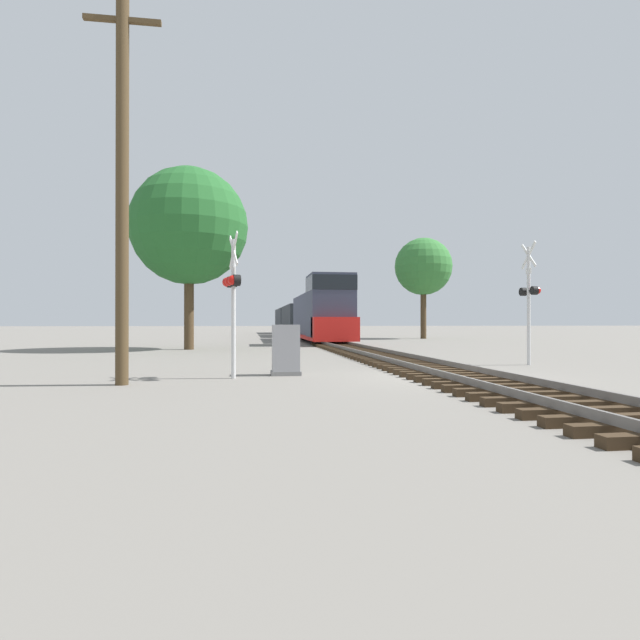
% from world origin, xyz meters
% --- Properties ---
extents(ground_plane, '(400.00, 400.00, 0.00)m').
position_xyz_m(ground_plane, '(0.00, 0.00, 0.00)').
color(ground_plane, slate).
extents(rail_track_bed, '(2.60, 160.00, 0.31)m').
position_xyz_m(rail_track_bed, '(0.00, -0.00, 0.14)').
color(rail_track_bed, '#382819').
rests_on(rail_track_bed, ground).
extents(freight_train, '(2.91, 44.57, 4.66)m').
position_xyz_m(freight_train, '(0.00, 37.80, 1.88)').
color(freight_train, '#33384C').
rests_on(freight_train, ground).
extents(crossing_signal_near, '(0.52, 1.01, 3.89)m').
position_xyz_m(crossing_signal_near, '(-5.83, 0.66, 2.41)').
color(crossing_signal_near, silver).
rests_on(crossing_signal_near, ground).
extents(crossing_signal_far, '(0.32, 1.00, 4.33)m').
position_xyz_m(crossing_signal_far, '(4.40, 3.44, 2.46)').
color(crossing_signal_far, silver).
rests_on(crossing_signal_far, ground).
extents(relay_cabinet, '(0.84, 0.59, 1.43)m').
position_xyz_m(relay_cabinet, '(-4.35, 1.30, 0.70)').
color(relay_cabinet, slate).
rests_on(relay_cabinet, ground).
extents(utility_pole, '(1.80, 0.30, 9.37)m').
position_xyz_m(utility_pole, '(-8.41, -0.36, 4.80)').
color(utility_pole, '#4C3A23').
rests_on(utility_pole, ground).
extents(tree_far_right, '(6.45, 6.45, 10.05)m').
position_xyz_m(tree_far_right, '(-8.64, 15.43, 6.80)').
color(tree_far_right, '#473521').
rests_on(tree_far_right, ground).
extents(tree_mid_background, '(5.26, 5.26, 9.29)m').
position_xyz_m(tree_mid_background, '(10.62, 31.19, 6.62)').
color(tree_mid_background, '#473521').
rests_on(tree_mid_background, ground).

